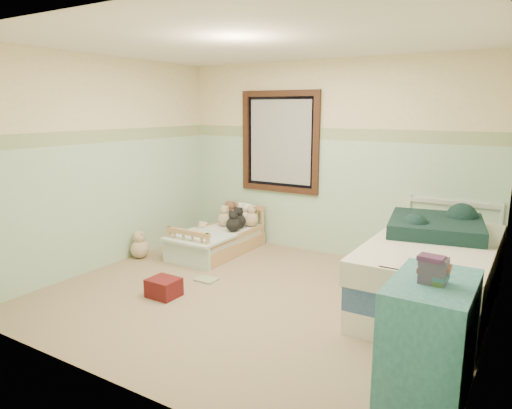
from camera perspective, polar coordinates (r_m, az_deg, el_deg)
The scene contains 31 objects.
floor at distance 4.85m, azimuth -0.12°, elevation -11.46°, with size 4.20×3.60×0.02m, color olive.
ceiling at distance 4.50m, azimuth -0.13°, elevation 19.54°, with size 4.20×3.60×0.02m, color white.
wall_back at distance 6.10m, azimuth 8.87°, elevation 5.47°, with size 4.20×0.04×2.50m, color beige.
wall_front at distance 3.15m, azimuth -17.68°, elevation -0.71°, with size 4.20×0.04×2.50m, color beige.
wall_left at distance 5.88m, azimuth -17.86°, elevation 4.82°, with size 0.04×3.60×2.50m, color beige.
wall_right at distance 3.85m, azimuth 27.49°, elevation 0.71°, with size 0.04×3.60×2.50m, color beige.
wainscot_mint at distance 6.16m, azimuth 8.67°, elevation 0.83°, with size 4.20×0.01×1.50m, color #9BCBA4.
border_strip at distance 6.06m, azimuth 8.91°, elevation 8.51°, with size 4.20×0.01×0.15m, color #476647.
window_frame at distance 6.35m, azimuth 2.91°, elevation 7.65°, with size 1.16×0.06×1.36m, color black.
window_blinds at distance 6.36m, azimuth 2.95°, elevation 7.65°, with size 0.92×0.01×1.12m, color #B2B2B1.
toddler_bed_frame at distance 6.28m, azimuth -4.56°, elevation -5.11°, with size 0.66×1.32×0.17m, color #A8784C.
toddler_mattress at distance 6.24m, azimuth -4.58°, elevation -3.83°, with size 0.60×1.27×0.12m, color white.
patchwork_quilt at distance 5.91m, azimuth -6.95°, elevation -4.03°, with size 0.72×0.66×0.03m, color #90BEE0.
plush_bed_brown at distance 6.68m, azimuth -3.11°, elevation -1.31°, with size 0.21×0.21×0.21m, color brown.
plush_bed_white at distance 6.57m, azimuth -1.67°, elevation -1.52°, with size 0.21×0.21×0.21m, color white.
plush_bed_tan at distance 6.48m, azimuth -3.85°, elevation -1.79°, with size 0.20×0.20×0.20m, color tan.
plush_bed_dark at distance 6.35m, azimuth -2.16°, elevation -2.04°, with size 0.20×0.20×0.20m, color black.
plush_floor_cream at distance 6.61m, azimuth -6.46°, elevation -4.01°, with size 0.23×0.23×0.23m, color beige.
plush_floor_tan at distance 6.21m, azimuth -14.03°, elevation -5.29°, with size 0.24×0.24×0.24m, color tan.
twin_bed_frame at distance 4.95m, azimuth 20.52°, elevation -10.24°, with size 1.04×2.08×0.22m, color silver.
twin_boxspring at distance 4.87m, azimuth 20.71°, elevation -7.83°, with size 1.04×2.08×0.22m, color navy.
twin_mattress at distance 4.81m, azimuth 20.90°, elevation -5.36°, with size 1.08×2.12×0.22m, color beige.
teal_blanket at distance 5.06m, azimuth 21.15°, elevation -2.44°, with size 0.88×0.93×0.14m, color black.
dresser at distance 3.40m, azimuth 20.43°, elevation -15.11°, with size 0.51×0.81×0.81m, color #326476.
book_stack at distance 3.17m, azimuth 20.90°, elevation -7.53°, with size 0.17×0.13×0.17m, color brown.
red_pillow at distance 4.94m, azimuth -11.21°, elevation -9.93°, with size 0.30×0.27×0.19m, color maroon.
floor_book at distance 5.32m, azimuth -6.09°, elevation -9.13°, with size 0.23×0.18×0.02m, color yellow.
extra_plush_0 at distance 6.52m, azimuth -0.69°, elevation -1.69°, with size 0.19×0.19×0.19m, color tan.
extra_plush_1 at distance 6.18m, azimuth -2.79°, elevation -2.46°, with size 0.19×0.19×0.19m, color black.
extra_plush_2 at distance 6.44m, azimuth -0.64°, elevation -1.79°, with size 0.21×0.21×0.21m, color tan.
extra_plush_3 at distance 6.48m, azimuth -1.07°, elevation -1.69°, with size 0.21×0.21×0.21m, color white.
Camera 1 is at (2.35, -3.79, 1.89)m, focal length 32.71 mm.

